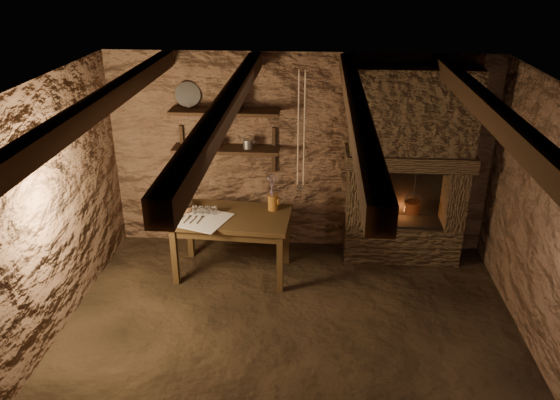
# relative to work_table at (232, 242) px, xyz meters

# --- Properties ---
(floor) EXTENTS (4.50, 4.50, 0.00)m
(floor) POSITION_rel_work_table_xyz_m (0.72, -1.24, -0.40)
(floor) COLOR black
(floor) RESTS_ON ground
(back_wall) EXTENTS (4.50, 0.04, 2.40)m
(back_wall) POSITION_rel_work_table_xyz_m (0.72, 0.76, 0.80)
(back_wall) COLOR #4E3324
(back_wall) RESTS_ON floor
(left_wall) EXTENTS (0.04, 4.00, 2.40)m
(left_wall) POSITION_rel_work_table_xyz_m (-1.53, -1.24, 0.80)
(left_wall) COLOR #4E3324
(left_wall) RESTS_ON floor
(right_wall) EXTENTS (0.04, 4.00, 2.40)m
(right_wall) POSITION_rel_work_table_xyz_m (2.97, -1.24, 0.80)
(right_wall) COLOR #4E3324
(right_wall) RESTS_ON floor
(ceiling) EXTENTS (4.50, 4.00, 0.04)m
(ceiling) POSITION_rel_work_table_xyz_m (0.72, -1.24, 2.00)
(ceiling) COLOR black
(ceiling) RESTS_ON back_wall
(beam_far_left) EXTENTS (0.14, 3.95, 0.16)m
(beam_far_left) POSITION_rel_work_table_xyz_m (-0.78, -1.24, 1.91)
(beam_far_left) COLOR black
(beam_far_left) RESTS_ON ceiling
(beam_mid_left) EXTENTS (0.14, 3.95, 0.16)m
(beam_mid_left) POSITION_rel_work_table_xyz_m (0.22, -1.24, 1.91)
(beam_mid_left) COLOR black
(beam_mid_left) RESTS_ON ceiling
(beam_mid_right) EXTENTS (0.14, 3.95, 0.16)m
(beam_mid_right) POSITION_rel_work_table_xyz_m (1.22, -1.24, 1.91)
(beam_mid_right) COLOR black
(beam_mid_right) RESTS_ON ceiling
(beam_far_right) EXTENTS (0.14, 3.95, 0.16)m
(beam_far_right) POSITION_rel_work_table_xyz_m (2.22, -1.24, 1.91)
(beam_far_right) COLOR black
(beam_far_right) RESTS_ON ceiling
(shelf_lower) EXTENTS (1.25, 0.30, 0.04)m
(shelf_lower) POSITION_rel_work_table_xyz_m (-0.13, 0.60, 0.90)
(shelf_lower) COLOR black
(shelf_lower) RESTS_ON back_wall
(shelf_upper) EXTENTS (1.25, 0.30, 0.04)m
(shelf_upper) POSITION_rel_work_table_xyz_m (-0.13, 0.60, 1.35)
(shelf_upper) COLOR black
(shelf_upper) RESTS_ON back_wall
(hearth) EXTENTS (1.43, 0.51, 2.30)m
(hearth) POSITION_rel_work_table_xyz_m (1.97, 0.53, 0.83)
(hearth) COLOR #3B2B1D
(hearth) RESTS_ON floor
(work_table) EXTENTS (1.34, 0.81, 0.74)m
(work_table) POSITION_rel_work_table_xyz_m (0.00, 0.00, 0.00)
(work_table) COLOR #372513
(work_table) RESTS_ON floor
(linen_cloth) EXTENTS (0.78, 0.70, 0.01)m
(linen_cloth) POSITION_rel_work_table_xyz_m (-0.35, -0.12, 0.35)
(linen_cloth) COLOR beige
(linen_cloth) RESTS_ON work_table
(pewter_cutlery_row) EXTENTS (0.58, 0.37, 0.01)m
(pewter_cutlery_row) POSITION_rel_work_table_xyz_m (-0.35, -0.14, 0.36)
(pewter_cutlery_row) COLOR gray
(pewter_cutlery_row) RESTS_ON linen_cloth
(drinking_glasses) EXTENTS (0.21, 0.06, 0.08)m
(drinking_glasses) POSITION_rel_work_table_xyz_m (-0.33, 0.00, 0.39)
(drinking_glasses) COLOR silver
(drinking_glasses) RESTS_ON linen_cloth
(stoneware_jug) EXTENTS (0.14, 0.13, 0.41)m
(stoneware_jug) POSITION_rel_work_table_xyz_m (0.45, 0.17, 0.52)
(stoneware_jug) COLOR #95581C
(stoneware_jug) RESTS_ON work_table
(wooden_bowl) EXTENTS (0.39, 0.39, 0.11)m
(wooden_bowl) POSITION_rel_work_table_xyz_m (-0.58, 0.09, 0.38)
(wooden_bowl) COLOR brown
(wooden_bowl) RESTS_ON work_table
(iron_stockpot) EXTENTS (0.25, 0.25, 0.17)m
(iron_stockpot) POSITION_rel_work_table_xyz_m (-0.04, 0.60, 1.45)
(iron_stockpot) COLOR #33302D
(iron_stockpot) RESTS_ON shelf_upper
(tin_pan) EXTENTS (0.31, 0.21, 0.29)m
(tin_pan) POSITION_rel_work_table_xyz_m (-0.57, 0.70, 1.51)
(tin_pan) COLOR #9D9D98
(tin_pan) RESTS_ON shelf_upper
(small_kettle) EXTENTS (0.16, 0.13, 0.16)m
(small_kettle) POSITION_rel_work_table_xyz_m (0.13, 0.60, 0.97)
(small_kettle) COLOR #9D9D98
(small_kettle) RESTS_ON shelf_lower
(rusty_tin) EXTENTS (0.11, 0.11, 0.10)m
(rusty_tin) POSITION_rel_work_table_xyz_m (-0.25, 0.60, 0.97)
(rusty_tin) COLOR #5A2312
(rusty_tin) RESTS_ON shelf_lower
(red_pot) EXTENTS (0.24, 0.24, 0.54)m
(red_pot) POSITION_rel_work_table_xyz_m (2.06, 0.48, 0.30)
(red_pot) COLOR maroon
(red_pot) RESTS_ON hearth
(hanging_ropes) EXTENTS (0.08, 0.08, 1.20)m
(hanging_ropes) POSITION_rel_work_table_xyz_m (0.77, -0.19, 1.40)
(hanging_ropes) COLOR tan
(hanging_ropes) RESTS_ON ceiling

